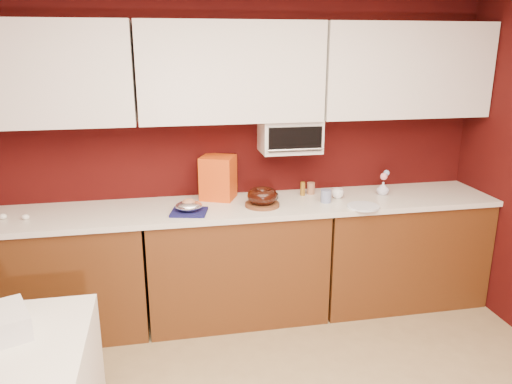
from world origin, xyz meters
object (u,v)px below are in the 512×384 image
at_px(bundt_cake, 262,196).
at_px(coffee_mug, 338,193).
at_px(toaster_oven, 290,135).
at_px(blue_jar, 326,196).
at_px(flower_vase, 383,187).
at_px(foil_ham_nest, 189,206).
at_px(pandoro_box, 218,178).

relative_size(bundt_cake, coffee_mug, 2.48).
bearing_deg(coffee_mug, toaster_oven, 156.90).
xyz_separation_m(blue_jar, flower_vase, (0.50, 0.10, 0.01)).
bearing_deg(toaster_oven, foil_ham_nest, -159.70).
xyz_separation_m(bundt_cake, pandoro_box, (-0.29, 0.26, 0.09)).
bearing_deg(foil_ham_nest, bundt_cake, 6.61).
bearing_deg(blue_jar, flower_vase, 11.60).
relative_size(foil_ham_nest, pandoro_box, 0.57).
relative_size(bundt_cake, pandoro_box, 0.67).
xyz_separation_m(foil_ham_nest, flower_vase, (1.53, 0.17, 0.00)).
relative_size(foil_ham_nest, flower_vase, 1.62).
xyz_separation_m(foil_ham_nest, coffee_mug, (1.15, 0.15, -0.01)).
bearing_deg(toaster_oven, flower_vase, -9.76).
height_order(bundt_cake, flower_vase, bundt_cake).
relative_size(blue_jar, flower_vase, 0.82).
bearing_deg(foil_ham_nest, pandoro_box, 52.19).
relative_size(pandoro_box, flower_vase, 2.84).
height_order(toaster_oven, blue_jar, toaster_oven).
height_order(toaster_oven, pandoro_box, toaster_oven).
distance_m(pandoro_box, flower_vase, 1.30).
distance_m(toaster_oven, bundt_cake, 0.53).
bearing_deg(bundt_cake, pandoro_box, 138.84).
height_order(toaster_oven, foil_ham_nest, toaster_oven).
height_order(foil_ham_nest, pandoro_box, pandoro_box).
bearing_deg(foil_ham_nest, coffee_mug, 7.24).
xyz_separation_m(bundt_cake, blue_jar, (0.49, 0.00, -0.03)).
xyz_separation_m(toaster_oven, bundt_cake, (-0.26, -0.23, -0.39)).
relative_size(toaster_oven, bundt_cake, 2.03).
bearing_deg(coffee_mug, foil_ham_nest, -172.76).
bearing_deg(blue_jar, pandoro_box, 162.10).
bearing_deg(blue_jar, coffee_mug, 33.60).
bearing_deg(blue_jar, bundt_cake, -179.64).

